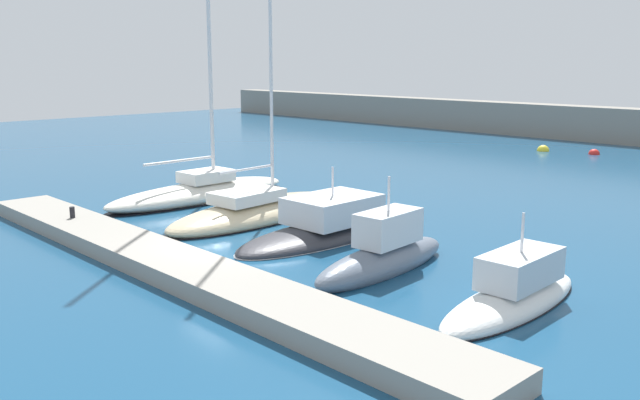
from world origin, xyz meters
TOP-DOWN VIEW (x-y plane):
  - ground_plane at (0.00, 0.00)m, footprint 120.00×120.00m
  - dock_pier at (0.00, -2.15)m, footprint 24.78×2.25m
  - sailboat_ivory_nearest at (-8.97, 5.09)m, footprint 3.22×10.39m
  - sailboat_sand_second at (-3.93, 4.67)m, footprint 4.02×9.98m
  - motorboat_charcoal_third at (0.36, 4.67)m, footprint 3.08×8.74m
  - motorboat_slate_fourth at (4.72, 2.91)m, footprint 2.07×6.47m
  - motorboat_white_fifth at (9.34, 3.01)m, footprint 2.08×6.59m
  - mooring_buoy_red at (-3.04, 34.88)m, footprint 0.79×0.79m
  - mooring_buoy_yellow at (-6.53, 33.95)m, footprint 0.90×0.90m
  - dock_bollard at (-7.08, -2.15)m, footprint 0.20×0.20m

SIDE VIEW (x-z plane):
  - ground_plane at x=0.00m, z-range 0.00..0.00m
  - mooring_buoy_red at x=-3.04m, z-range -0.39..0.39m
  - mooring_buoy_yellow at x=-6.53m, z-range -0.45..0.45m
  - dock_pier at x=0.00m, z-range 0.00..0.58m
  - sailboat_sand_second at x=-3.93m, z-range -8.27..8.89m
  - motorboat_white_fifth at x=9.34m, z-range -1.12..1.81m
  - motorboat_charcoal_third at x=0.36m, z-range -1.18..1.87m
  - sailboat_ivory_nearest at x=-8.97m, z-range -9.92..10.96m
  - motorboat_slate_fourth at x=4.72m, z-range -1.12..2.23m
  - dock_bollard at x=-7.08m, z-range 0.58..1.02m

